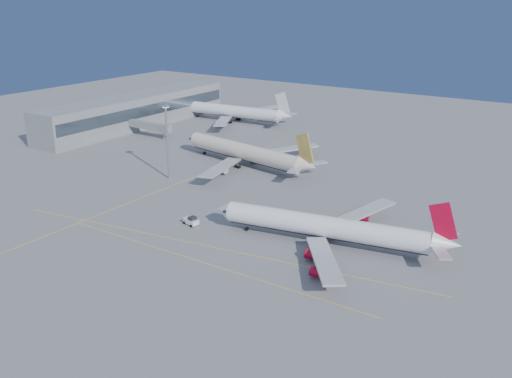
% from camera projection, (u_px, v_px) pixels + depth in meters
% --- Properties ---
extents(ground, '(500.00, 500.00, 0.00)m').
position_uv_depth(ground, '(222.00, 238.00, 150.21)').
color(ground, slate).
rests_on(ground, ground).
extents(terminal, '(18.40, 110.00, 15.00)m').
position_uv_depth(terminal, '(137.00, 111.00, 274.92)').
color(terminal, gray).
rests_on(terminal, ground).
extents(jet_bridge, '(23.60, 3.60, 6.90)m').
position_uv_depth(jet_bridge, '(151.00, 126.00, 254.01)').
color(jet_bridge, gray).
rests_on(jet_bridge, ground).
extents(taxiway_lines, '(118.86, 140.00, 0.02)m').
position_uv_depth(taxiway_lines, '(194.00, 219.00, 162.91)').
color(taxiway_lines, yellow).
rests_on(taxiway_lines, ground).
extents(airliner_virgin, '(64.07, 56.93, 15.86)m').
position_uv_depth(airliner_virgin, '(330.00, 228.00, 144.58)').
color(airliner_virgin, white).
rests_on(airliner_virgin, ground).
extents(airliner_etihad, '(65.76, 60.06, 17.22)m').
position_uv_depth(airliner_etihad, '(246.00, 152.00, 211.47)').
color(airliner_etihad, beige).
rests_on(airliner_etihad, ground).
extents(airliner_third, '(64.47, 59.35, 17.29)m').
position_uv_depth(airliner_third, '(235.00, 112.00, 284.77)').
color(airliner_third, white).
rests_on(airliner_third, ground).
extents(pushback_tug, '(4.94, 3.62, 2.55)m').
position_uv_depth(pushback_tug, '(191.00, 221.00, 158.53)').
color(pushback_tug, white).
rests_on(pushback_tug, ground).
extents(light_mast, '(2.22, 2.22, 25.73)m').
position_uv_depth(light_mast, '(167.00, 136.00, 193.90)').
color(light_mast, gray).
rests_on(light_mast, ground).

